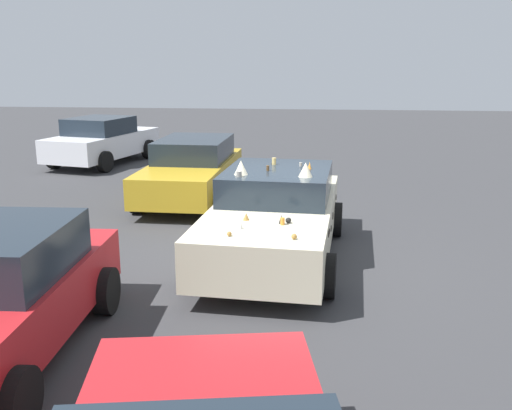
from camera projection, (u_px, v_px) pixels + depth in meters
ground_plane at (274, 258)px, 9.42m from camera, size 60.00×60.00×0.00m
art_car_decorated at (275, 215)px, 9.31m from camera, size 4.80×2.35×1.65m
parked_sedan_far_right at (192, 169)px, 13.31m from camera, size 4.44×2.02×1.40m
parked_sedan_row_back_center at (102, 141)px, 17.95m from camera, size 4.42×2.66×1.46m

